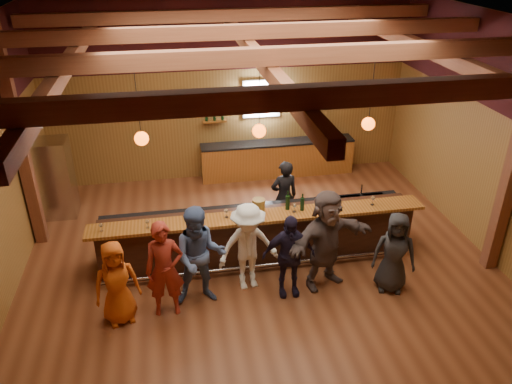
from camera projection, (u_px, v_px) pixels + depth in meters
room at (259, 101)px, 8.45m from camera, size 9.04×9.00×4.52m
bar_counter at (258, 233)px, 9.78m from camera, size 6.30×1.07×1.11m
back_bar_cabinet at (277, 158)px, 13.11m from camera, size 4.00×0.52×0.95m
window at (261, 99)px, 12.51m from camera, size 0.95×0.09×0.95m
framed_pictures at (295, 95)px, 12.62m from camera, size 5.35×0.05×0.45m
wine_shelves at (262, 116)px, 12.65m from camera, size 3.00×0.18×0.30m
pendant_lights at (259, 131)px, 8.64m from camera, size 4.24×0.24×1.37m
stainless_fridge at (56, 178)px, 11.09m from camera, size 0.70×0.70×1.80m
customer_orange at (116, 283)px, 8.02m from camera, size 0.83×0.65×1.50m
customer_redvest at (165, 270)px, 8.14m from camera, size 0.63×0.42×1.74m
customer_denim at (200, 257)px, 8.37m from camera, size 0.92×0.73×1.84m
customer_white at (248, 247)px, 8.76m from camera, size 1.16×0.77×1.69m
customer_navy at (289, 256)px, 8.62m from camera, size 0.95×0.43×1.58m
customer_brown at (326, 240)px, 8.79m from camera, size 1.84×1.14×1.90m
customer_dark at (394, 253)px, 8.74m from camera, size 0.87×0.71×1.54m
bartender at (284, 197)px, 10.51m from camera, size 0.63×0.46×1.62m
ice_bucket at (259, 206)px, 9.28m from camera, size 0.24×0.24×0.26m
bottle_a at (288, 202)px, 9.36m from camera, size 0.08×0.08×0.38m
bottle_b at (302, 204)px, 9.33m from camera, size 0.07×0.07×0.35m
glass_a at (101, 226)px, 8.67m from camera, size 0.07×0.07×0.16m
glass_b at (147, 222)px, 8.78m from camera, size 0.07×0.07×0.16m
glass_c at (188, 216)px, 8.97m from camera, size 0.07×0.07×0.17m
glass_d at (199, 216)px, 8.93m from camera, size 0.08×0.08×0.19m
glass_e at (226, 211)px, 9.10m from camera, size 0.08×0.08×0.18m
glass_f at (294, 206)px, 9.27m from camera, size 0.08×0.08×0.18m
glass_g at (340, 203)px, 9.39m from camera, size 0.07×0.07×0.17m
glass_h at (373, 199)px, 9.51m from camera, size 0.08×0.08×0.19m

